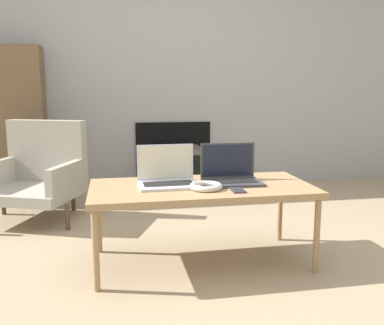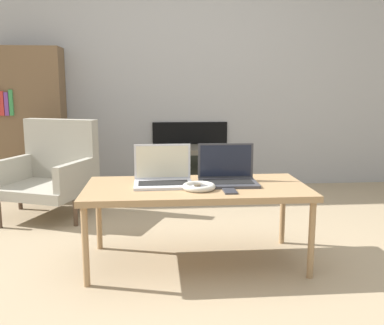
% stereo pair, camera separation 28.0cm
% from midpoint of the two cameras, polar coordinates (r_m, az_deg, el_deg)
% --- Properties ---
extents(ground_plane, '(14.00, 14.00, 0.00)m').
position_cam_midpoint_polar(ground_plane, '(2.55, 4.09, -14.31)').
color(ground_plane, '#998466').
extents(wall_back, '(7.00, 0.08, 2.60)m').
position_cam_midpoint_polar(wall_back, '(4.53, -0.11, 12.96)').
color(wall_back, '#999999').
rests_on(wall_back, ground_plane).
extents(table, '(1.31, 0.62, 0.48)m').
position_cam_midpoint_polar(table, '(2.53, 3.74, -3.91)').
color(table, '#9E7A51').
rests_on(table, ground_plane).
extents(laptop_left, '(0.35, 0.25, 0.23)m').
position_cam_midpoint_polar(laptop_left, '(2.55, -0.76, -1.85)').
color(laptop_left, silver).
rests_on(laptop_left, table).
extents(laptop_right, '(0.35, 0.25, 0.23)m').
position_cam_midpoint_polar(laptop_right, '(2.61, 7.81, -1.68)').
color(laptop_right, '#38383D').
rests_on(laptop_right, table).
extents(headphones, '(0.19, 0.19, 0.03)m').
position_cam_midpoint_polar(headphones, '(2.43, 4.24, -3.26)').
color(headphones, beige).
rests_on(headphones, table).
extents(phone, '(0.07, 0.12, 0.01)m').
position_cam_midpoint_polar(phone, '(2.39, 8.40, -3.84)').
color(phone, '#333338').
rests_on(phone, table).
extents(tv, '(0.48, 0.48, 0.46)m').
position_cam_midpoint_polar(tv, '(4.33, 1.84, -0.94)').
color(tv, '#4C473D').
rests_on(tv, ground_plane).
extents(armchair, '(0.85, 0.81, 0.79)m').
position_cam_midpoint_polar(armchair, '(3.68, -16.15, -0.85)').
color(armchair, gray).
rests_on(armchair, ground_plane).
extents(bookshelf, '(0.68, 0.32, 1.43)m').
position_cam_midpoint_polar(bookshelf, '(4.47, -19.27, 5.16)').
color(bookshelf, brown).
rests_on(bookshelf, ground_plane).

